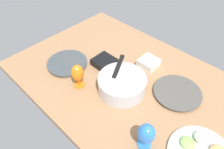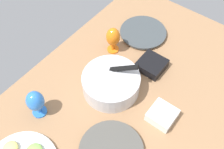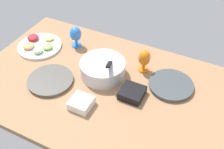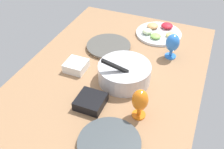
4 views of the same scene
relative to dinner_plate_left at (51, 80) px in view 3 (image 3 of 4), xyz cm
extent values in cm
cube|color=#99704C|center=(28.44, 11.84, -3.21)|extent=(160.00, 104.00, 4.00)
cylinder|color=silver|center=(0.00, 0.00, -0.48)|extent=(26.85, 26.85, 1.45)
cylinder|color=#4E4C47|center=(0.00, 0.00, 0.68)|extent=(29.19, 29.19, 0.87)
cylinder|color=silver|center=(70.46, 29.89, -0.42)|extent=(25.87, 25.87, 1.58)
cylinder|color=#3E4549|center=(70.46, 29.89, 0.84)|extent=(28.12, 28.12, 0.95)
cylinder|color=silver|center=(26.90, 20.88, 3.95)|extent=(29.43, 29.43, 10.33)
cylinder|color=white|center=(26.90, 20.88, 7.05)|extent=(26.48, 26.48, 1.86)
cube|color=black|center=(32.05, 20.88, 10.57)|extent=(9.46, 20.91, 12.11)
cylinder|color=silver|center=(-29.12, 26.64, -0.31)|extent=(32.19, 32.19, 1.80)
ellipsoid|color=#8CC659|center=(-21.20, 26.28, 1.94)|extent=(7.29, 7.29, 2.70)
ellipsoid|color=#F9E072|center=(-26.75, 35.67, 1.99)|extent=(6.76, 6.76, 2.79)
ellipsoid|color=red|center=(-37.70, 30.39, 2.34)|extent=(8.41, 8.41, 3.51)
ellipsoid|color=#F2A566|center=(-34.11, 20.71, 2.23)|extent=(8.10, 8.10, 3.27)
ellipsoid|color=beige|center=(-24.46, 19.32, 2.41)|extent=(6.95, 6.95, 3.65)
cylinder|color=orange|center=(49.19, 36.66, -0.71)|extent=(6.74, 6.74, 1.00)
cylinder|color=orange|center=(49.19, 36.66, 1.76)|extent=(2.00, 2.00, 3.94)
ellipsoid|color=orange|center=(49.19, 36.66, 9.55)|extent=(7.85, 7.85, 11.64)
cylinder|color=blue|center=(-5.46, 40.30, -0.71)|extent=(7.09, 7.09, 1.00)
cylinder|color=blue|center=(-5.46, 40.30, 1.74)|extent=(2.00, 2.00, 3.91)
ellipsoid|color=blue|center=(-5.46, 40.30, 9.38)|extent=(8.49, 8.49, 11.36)
cube|color=white|center=(28.39, -8.93, 1.46)|extent=(12.29, 12.29, 5.34)
cube|color=#F9E072|center=(28.39, -8.93, 3.17)|extent=(10.08, 10.08, 1.71)
cube|color=black|center=(51.67, 11.76, 1.28)|extent=(13.94, 13.94, 4.97)
cube|color=tan|center=(51.67, 11.76, 2.87)|extent=(11.43, 11.43, 1.59)
camera|label=1|loc=(-27.83, 86.78, 96.18)|focal=33.00mm
camera|label=2|loc=(-35.17, -27.46, 117.50)|focal=43.52mm
camera|label=3|loc=(89.68, -92.46, 118.32)|focal=42.73mm
camera|label=4|loc=(132.98, 56.74, 95.92)|focal=41.64mm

